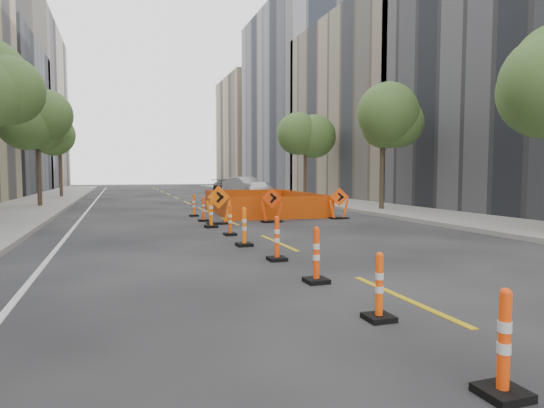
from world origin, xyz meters
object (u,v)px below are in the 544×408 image
object	(u,v)px
channelizer_2	(316,255)
channelizer_7	(203,209)
channelizer_4	(244,227)
chevron_sign_center	(272,205)
channelizer_8	(194,205)
chevron_sign_right	(339,203)
chevron_sign_left	(218,205)
channelizer_6	(211,212)
channelizer_1	(379,286)
channelizer_3	(277,238)
parked_car_near	(260,190)
channelizer_5	(230,220)
parked_car_far	(228,186)
channelizer_0	(504,343)
parked_car_mid	(246,187)

from	to	relation	value
channelizer_2	channelizer_7	world-z (taller)	channelizer_2
channelizer_4	chevron_sign_center	world-z (taller)	chevron_sign_center
channelizer_2	channelizer_8	bearing A→B (deg)	90.66
channelizer_8	chevron_sign_right	world-z (taller)	chevron_sign_right
channelizer_7	chevron_sign_left	distance (m)	1.25
channelizer_4	channelizer_6	xyz separation A→B (m)	(-0.05, 4.36, 0.04)
channelizer_1	channelizer_8	distance (m)	15.24
channelizer_3	parked_car_near	distance (m)	22.63
channelizer_8	channelizer_5	bearing A→B (deg)	-88.99
channelizer_3	parked_car_far	xyz separation A→B (m)	(6.68, 33.54, 0.16)
channelizer_2	parked_car_far	bearing A→B (deg)	79.39
channelizer_4	parked_car_far	bearing A→B (deg)	77.68
channelizer_0	channelizer_3	bearing A→B (deg)	88.52
channelizer_1	parked_car_far	bearing A→B (deg)	79.90
channelizer_2	parked_car_near	bearing A→B (deg)	75.22
channelizer_2	chevron_sign_left	distance (m)	9.73
channelizer_3	chevron_sign_center	bearing A→B (deg)	72.24
channelizer_0	channelizer_1	world-z (taller)	channelizer_0
channelizer_2	channelizer_4	size ratio (longest dim) A/B	0.97
channelizer_4	chevron_sign_center	size ratio (longest dim) A/B	0.76
channelizer_4	parked_car_mid	distance (m)	25.65
channelizer_2	chevron_sign_center	distance (m)	9.97
channelizer_5	channelizer_8	xyz separation A→B (m)	(-0.12, 6.53, 0.03)
channelizer_0	channelizer_8	xyz separation A→B (m)	(0.01, 17.42, 0.01)
channelizer_1	channelizer_8	world-z (taller)	channelizer_8
channelizer_8	channelizer_7	bearing A→B (deg)	-88.93
channelizer_4	chevron_sign_right	xyz separation A→B (m)	(5.73, 5.67, 0.14)
chevron_sign_center	channelizer_2	bearing A→B (deg)	-104.26
parked_car_near	parked_car_mid	xyz separation A→B (m)	(0.36, 5.17, 0.09)
channelizer_8	chevron_sign_left	size ratio (longest dim) A/B	0.68
parked_car_near	channelizer_8	bearing A→B (deg)	-101.39
channelizer_3	channelizer_5	distance (m)	4.36
channelizer_0	channelizer_6	size ratio (longest dim) A/B	0.87
parked_car_near	parked_car_far	world-z (taller)	parked_car_near
parked_car_near	parked_car_mid	bearing A→B (deg)	105.41
channelizer_0	chevron_sign_center	size ratio (longest dim) A/B	0.71
channelizer_1	chevron_sign_right	world-z (taller)	chevron_sign_right
channelizer_1	channelizer_0	bearing A→B (deg)	-92.58
channelizer_0	chevron_sign_center	xyz separation A→B (m)	(2.57, 14.03, 0.20)
chevron_sign_center	chevron_sign_right	xyz separation A→B (m)	(3.16, 0.35, -0.02)
chevron_sign_center	parked_car_mid	world-z (taller)	parked_car_mid
channelizer_0	channelizer_8	bearing A→B (deg)	89.97
chevron_sign_center	chevron_sign_right	world-z (taller)	chevron_sign_center
channelizer_2	chevron_sign_right	bearing A→B (deg)	60.92
channelizer_0	channelizer_8	distance (m)	17.42
channelizer_2	channelizer_8	size ratio (longest dim) A/B	1.01
channelizer_1	channelizer_2	size ratio (longest dim) A/B	0.91
parked_car_far	channelizer_2	bearing A→B (deg)	-108.95
parked_car_mid	channelizer_4	bearing A→B (deg)	-123.58
chevron_sign_center	parked_car_near	size ratio (longest dim) A/B	0.33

